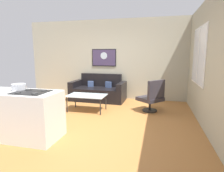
{
  "coord_description": "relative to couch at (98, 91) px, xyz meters",
  "views": [
    {
      "loc": [
        1.62,
        -4.14,
        1.58
      ],
      "look_at": [
        0.38,
        0.9,
        0.7
      ],
      "focal_mm": 29.91,
      "sensor_mm": 36.0,
      "label": 1
    }
  ],
  "objects": [
    {
      "name": "couch",
      "position": [
        0.0,
        0.0,
        0.0
      ],
      "size": [
        1.88,
        0.94,
        0.9
      ],
      "color": "black",
      "rests_on": "ground"
    },
    {
      "name": "wall_painting",
      "position": [
        0.08,
        0.44,
        1.17
      ],
      "size": [
        0.9,
        0.03,
        0.61
      ],
      "color": "black"
    },
    {
      "name": "coffee_table",
      "position": [
        0.08,
        -1.3,
        0.12
      ],
      "size": [
        1.07,
        0.64,
        0.46
      ],
      "color": "silver",
      "rests_on": "ground"
    },
    {
      "name": "right_wall",
      "position": [
        3.0,
        -1.64,
        1.1
      ],
      "size": [
        0.05,
        6.4,
        2.8
      ],
      "primitive_type": "cube",
      "color": "#ACA78C",
      "rests_on": "ground"
    },
    {
      "name": "armchair",
      "position": [
        1.87,
        -0.95,
        0.12
      ],
      "size": [
        0.81,
        0.81,
        0.9
      ],
      "color": "black",
      "rests_on": "ground"
    },
    {
      "name": "window",
      "position": [
        2.96,
        -1.04,
        1.25
      ],
      "size": [
        0.03,
        1.46,
        1.42
      ],
      "color": "silver"
    },
    {
      "name": "mixing_bowl",
      "position": [
        -0.61,
        -3.07,
        0.66
      ],
      "size": [
        0.26,
        0.26,
        0.13
      ],
      "color": "silver",
      "rests_on": "kitchen_counter"
    },
    {
      "name": "ground",
      "position": [
        0.37,
        -1.94,
        -0.32
      ],
      "size": [
        6.4,
        6.4,
        0.04
      ],
      "primitive_type": "cube",
      "color": "#A76A35"
    },
    {
      "name": "kitchen_counter",
      "position": [
        -0.52,
        -3.19,
        0.15
      ],
      "size": [
        1.52,
        0.72,
        0.92
      ],
      "color": "silver",
      "rests_on": "ground"
    },
    {
      "name": "back_wall",
      "position": [
        0.37,
        0.48,
        1.1
      ],
      "size": [
        6.4,
        0.05,
        2.8
      ],
      "primitive_type": "cube",
      "color": "#A9A58E",
      "rests_on": "ground"
    }
  ]
}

